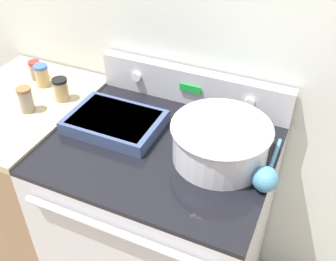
% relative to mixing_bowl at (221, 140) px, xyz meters
% --- Properties ---
extents(kitchen_wall, '(8.00, 0.05, 2.50)m').
position_rel_mixing_bowl_xyz_m(kitchen_wall, '(-0.21, 0.35, 0.27)').
color(kitchen_wall, silver).
rests_on(kitchen_wall, ground_plane).
extents(stove_range, '(0.81, 0.70, 0.90)m').
position_rel_mixing_bowl_xyz_m(stove_range, '(-0.21, -0.02, -0.53)').
color(stove_range, '#BCBCC1').
rests_on(stove_range, ground_plane).
extents(control_panel, '(0.81, 0.07, 0.15)m').
position_rel_mixing_bowl_xyz_m(control_panel, '(-0.21, 0.29, -0.00)').
color(control_panel, '#BCBCC1').
rests_on(control_panel, stove_range).
extents(side_counter, '(0.53, 0.67, 0.92)m').
position_rel_mixing_bowl_xyz_m(side_counter, '(-0.88, -0.02, -0.52)').
color(side_counter, '#896B4C').
rests_on(side_counter, ground_plane).
extents(mixing_bowl, '(0.34, 0.34, 0.14)m').
position_rel_mixing_bowl_xyz_m(mixing_bowl, '(0.00, 0.00, 0.00)').
color(mixing_bowl, silver).
rests_on(mixing_bowl, stove_range).
extents(casserole_dish, '(0.35, 0.25, 0.05)m').
position_rel_mixing_bowl_xyz_m(casserole_dish, '(-0.42, 0.01, -0.05)').
color(casserole_dish, '#38476B').
rests_on(casserole_dish, stove_range).
extents(ladle, '(0.08, 0.30, 0.08)m').
position_rel_mixing_bowl_xyz_m(ladle, '(0.18, -0.07, -0.04)').
color(ladle, teal).
rests_on(ladle, stove_range).
extents(spice_jar_black_cap, '(0.06, 0.06, 0.10)m').
position_rel_mixing_bowl_xyz_m(spice_jar_black_cap, '(-0.71, 0.07, -0.02)').
color(spice_jar_black_cap, tan).
rests_on(spice_jar_black_cap, side_counter).
extents(spice_jar_brown_cap, '(0.06, 0.06, 0.10)m').
position_rel_mixing_bowl_xyz_m(spice_jar_brown_cap, '(-0.78, -0.05, -0.01)').
color(spice_jar_brown_cap, gray).
rests_on(spice_jar_brown_cap, side_counter).
extents(spice_jar_blue_cap, '(0.06, 0.06, 0.10)m').
position_rel_mixing_bowl_xyz_m(spice_jar_blue_cap, '(-0.85, 0.13, -0.02)').
color(spice_jar_blue_cap, tan).
rests_on(spice_jar_blue_cap, side_counter).
extents(spice_jar_red_cap, '(0.05, 0.05, 0.09)m').
position_rel_mixing_bowl_xyz_m(spice_jar_red_cap, '(-0.91, 0.16, -0.02)').
color(spice_jar_red_cap, gray).
rests_on(spice_jar_red_cap, side_counter).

